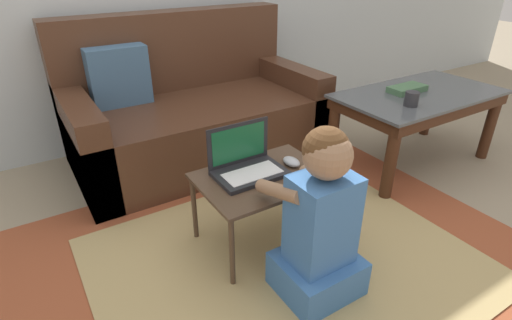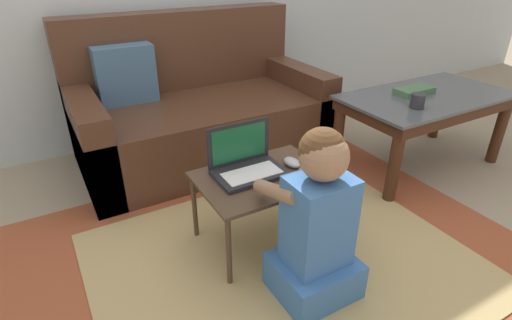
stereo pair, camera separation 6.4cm
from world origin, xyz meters
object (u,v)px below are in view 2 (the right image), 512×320
object	(u,v)px
cup_on_table	(418,101)
laptop	(247,166)
coffee_table	(425,106)
book_on_table	(414,91)
computer_mouse	(292,162)
person_seated	(317,225)
couch	(198,111)
laptop_desk	(263,183)

from	to	relation	value
cup_on_table	laptop	bearing A→B (deg)	179.90
coffee_table	book_on_table	world-z (taller)	book_on_table
computer_mouse	laptop	bearing A→B (deg)	168.84
person_seated	book_on_table	bearing A→B (deg)	27.15
computer_mouse	cup_on_table	size ratio (longest dim) A/B	1.24
couch	book_on_table	world-z (taller)	couch
cup_on_table	coffee_table	bearing A→B (deg)	26.93
coffee_table	laptop	bearing A→B (deg)	-174.65
coffee_table	person_seated	distance (m)	1.42
person_seated	coffee_table	bearing A→B (deg)	24.00
laptop_desk	person_seated	xyz separation A→B (m)	(0.01, -0.39, 0.01)
cup_on_table	person_seated	bearing A→B (deg)	-156.73
laptop	computer_mouse	distance (m)	0.22
cup_on_table	couch	bearing A→B (deg)	132.64
computer_mouse	cup_on_table	distance (m)	0.89
computer_mouse	book_on_table	bearing A→B (deg)	11.91
laptop	book_on_table	xyz separation A→B (m)	(1.29, 0.18, 0.10)
laptop	computer_mouse	xyz separation A→B (m)	(0.22, -0.04, -0.02)
cup_on_table	computer_mouse	bearing A→B (deg)	-177.30
couch	computer_mouse	world-z (taller)	couch
couch	person_seated	size ratio (longest dim) A/B	2.17
couch	book_on_table	distance (m)	1.41
couch	cup_on_table	distance (m)	1.39
laptop	person_seated	size ratio (longest dim) A/B	0.43
couch	person_seated	bearing A→B (deg)	-94.20
couch	laptop_desk	bearing A→B (deg)	-96.35
person_seated	cup_on_table	distance (m)	1.15
computer_mouse	cup_on_table	xyz separation A→B (m)	(0.88, 0.04, 0.14)
person_seated	laptop_desk	bearing A→B (deg)	91.71
person_seated	book_on_table	distance (m)	1.39
laptop_desk	cup_on_table	bearing A→B (deg)	2.96
book_on_table	coffee_table	bearing A→B (deg)	-42.90
laptop_desk	computer_mouse	distance (m)	0.18
coffee_table	cup_on_table	xyz separation A→B (m)	(-0.25, -0.13, 0.12)
coffee_table	computer_mouse	size ratio (longest dim) A/B	10.60
coffee_table	book_on_table	bearing A→B (deg)	137.10
laptop_desk	couch	bearing A→B (deg)	83.65
computer_mouse	cup_on_table	bearing A→B (deg)	2.70
cup_on_table	book_on_table	bearing A→B (deg)	43.79
couch	laptop_desk	size ratio (longest dim) A/B	2.72
computer_mouse	person_seated	size ratio (longest dim) A/B	0.14
coffee_table	couch	bearing A→B (deg)	143.30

